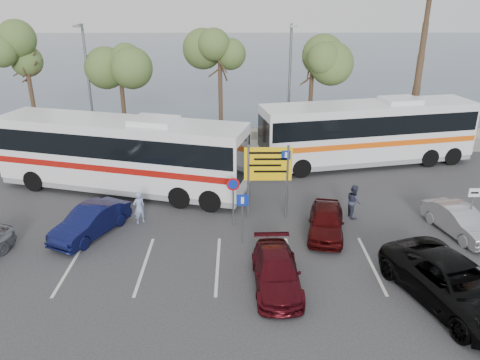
{
  "coord_description": "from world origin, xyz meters",
  "views": [
    {
      "loc": [
        -0.43,
        -16.84,
        10.11
      ],
      "look_at": [
        -0.29,
        3.0,
        2.0
      ],
      "focal_mm": 35.0,
      "sensor_mm": 36.0,
      "label": 1
    }
  ],
  "objects_px": {
    "direction_sign": "(268,170)",
    "car_maroon": "(276,272)",
    "suv_black": "(455,284)",
    "street_lamp_right": "(290,81)",
    "car_red": "(326,221)",
    "pedestrian_far": "(354,201)",
    "coach_bus_right": "(367,135)",
    "car_blue": "(91,222)",
    "pedestrian_near": "(139,208)",
    "coach_bus_left": "(122,157)",
    "car_silver_b": "(459,221)",
    "street_lamp_left": "(88,81)"
  },
  "relations": [
    {
      "from": "car_maroon",
      "to": "street_lamp_right",
      "type": "bearing_deg",
      "value": 81.14
    },
    {
      "from": "direction_sign",
      "to": "car_maroon",
      "type": "height_order",
      "value": "direction_sign"
    },
    {
      "from": "street_lamp_right",
      "to": "suv_black",
      "type": "xyz_separation_m",
      "value": [
        4.0,
        -17.02,
        -3.81
      ]
    },
    {
      "from": "car_red",
      "to": "coach_bus_right",
      "type": "bearing_deg",
      "value": 77.11
    },
    {
      "from": "coach_bus_right",
      "to": "car_blue",
      "type": "relative_size",
      "value": 3.33
    },
    {
      "from": "car_blue",
      "to": "car_maroon",
      "type": "height_order",
      "value": "car_blue"
    },
    {
      "from": "street_lamp_left",
      "to": "pedestrian_far",
      "type": "distance_m",
      "value": 18.67
    },
    {
      "from": "coach_bus_right",
      "to": "car_silver_b",
      "type": "distance_m",
      "value": 9.28
    },
    {
      "from": "car_blue",
      "to": "car_silver_b",
      "type": "distance_m",
      "value": 16.27
    },
    {
      "from": "direction_sign",
      "to": "car_maroon",
      "type": "relative_size",
      "value": 0.89
    },
    {
      "from": "coach_bus_left",
      "to": "car_silver_b",
      "type": "xyz_separation_m",
      "value": [
        15.9,
        -5.0,
        -1.29
      ]
    },
    {
      "from": "coach_bus_left",
      "to": "suv_black",
      "type": "bearing_deg",
      "value": -36.53
    },
    {
      "from": "coach_bus_right",
      "to": "pedestrian_far",
      "type": "distance_m",
      "value": 7.74
    },
    {
      "from": "car_blue",
      "to": "car_red",
      "type": "relative_size",
      "value": 1.07
    },
    {
      "from": "coach_bus_right",
      "to": "pedestrian_near",
      "type": "xyz_separation_m",
      "value": [
        -12.44,
        -7.85,
        -1.11
      ]
    },
    {
      "from": "street_lamp_right",
      "to": "car_red",
      "type": "bearing_deg",
      "value": -87.62
    },
    {
      "from": "direction_sign",
      "to": "suv_black",
      "type": "relative_size",
      "value": 0.63
    },
    {
      "from": "car_blue",
      "to": "direction_sign",
      "type": "bearing_deg",
      "value": 37.89
    },
    {
      "from": "direction_sign",
      "to": "car_maroon",
      "type": "bearing_deg",
      "value": -90.04
    },
    {
      "from": "car_red",
      "to": "car_silver_b",
      "type": "xyz_separation_m",
      "value": [
        5.9,
        0.0,
        -0.01
      ]
    },
    {
      "from": "street_lamp_left",
      "to": "pedestrian_near",
      "type": "height_order",
      "value": "street_lamp_left"
    },
    {
      "from": "car_red",
      "to": "car_blue",
      "type": "bearing_deg",
      "value": -168.93
    },
    {
      "from": "coach_bus_left",
      "to": "car_silver_b",
      "type": "relative_size",
      "value": 3.56
    },
    {
      "from": "coach_bus_left",
      "to": "coach_bus_right",
      "type": "distance_m",
      "value": 14.56
    },
    {
      "from": "car_blue",
      "to": "pedestrian_near",
      "type": "bearing_deg",
      "value": 56.52
    },
    {
      "from": "street_lamp_right",
      "to": "suv_black",
      "type": "distance_m",
      "value": 17.89
    },
    {
      "from": "street_lamp_right",
      "to": "car_red",
      "type": "xyz_separation_m",
      "value": [
        0.5,
        -12.02,
        -3.96
      ]
    },
    {
      "from": "street_lamp_right",
      "to": "pedestrian_far",
      "type": "xyz_separation_m",
      "value": [
        2.1,
        -10.3,
        -3.79
      ]
    },
    {
      "from": "pedestrian_far",
      "to": "coach_bus_left",
      "type": "bearing_deg",
      "value": 65.95
    },
    {
      "from": "car_maroon",
      "to": "suv_black",
      "type": "relative_size",
      "value": 0.71
    },
    {
      "from": "car_red",
      "to": "suv_black",
      "type": "xyz_separation_m",
      "value": [
        3.5,
        -5.0,
        0.15
      ]
    },
    {
      "from": "coach_bus_left",
      "to": "pedestrian_near",
      "type": "height_order",
      "value": "coach_bus_left"
    },
    {
      "from": "direction_sign",
      "to": "pedestrian_far",
      "type": "distance_m",
      "value": 4.41
    },
    {
      "from": "pedestrian_near",
      "to": "pedestrian_far",
      "type": "distance_m",
      "value": 10.06
    },
    {
      "from": "car_blue",
      "to": "car_silver_b",
      "type": "height_order",
      "value": "car_blue"
    },
    {
      "from": "suv_black",
      "to": "pedestrian_far",
      "type": "distance_m",
      "value": 6.99
    },
    {
      "from": "car_maroon",
      "to": "car_red",
      "type": "xyz_separation_m",
      "value": [
        2.5,
        3.9,
        0.05
      ]
    },
    {
      "from": "car_blue",
      "to": "suv_black",
      "type": "relative_size",
      "value": 0.7
    },
    {
      "from": "suv_black",
      "to": "pedestrian_near",
      "type": "bearing_deg",
      "value": 133.75
    },
    {
      "from": "street_lamp_left",
      "to": "coach_bus_right",
      "type": "height_order",
      "value": "street_lamp_left"
    },
    {
      "from": "coach_bus_right",
      "to": "car_blue",
      "type": "distance_m",
      "value": 17.0
    },
    {
      "from": "street_lamp_right",
      "to": "direction_sign",
      "type": "bearing_deg",
      "value": -100.94
    },
    {
      "from": "pedestrian_far",
      "to": "street_lamp_right",
      "type": "bearing_deg",
      "value": 3.26
    },
    {
      "from": "street_lamp_right",
      "to": "direction_sign",
      "type": "height_order",
      "value": "street_lamp_right"
    },
    {
      "from": "car_silver_b",
      "to": "pedestrian_near",
      "type": "xyz_separation_m",
      "value": [
        -14.34,
        1.15,
        0.15
      ]
    },
    {
      "from": "pedestrian_near",
      "to": "coach_bus_left",
      "type": "bearing_deg",
      "value": -104.73
    },
    {
      "from": "suv_black",
      "to": "car_blue",
      "type": "bearing_deg",
      "value": 141.15
    },
    {
      "from": "street_lamp_left",
      "to": "car_blue",
      "type": "distance_m",
      "value": 13.03
    },
    {
      "from": "car_blue",
      "to": "car_maroon",
      "type": "relative_size",
      "value": 0.99
    },
    {
      "from": "street_lamp_left",
      "to": "pedestrian_far",
      "type": "relative_size",
      "value": 4.97
    }
  ]
}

